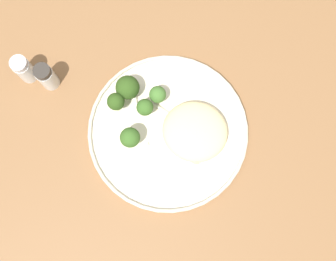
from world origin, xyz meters
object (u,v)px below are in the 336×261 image
(seared_scallop_tilted_round, at_px, (203,130))
(broccoli_floret_center_pile, at_px, (158,95))
(seared_scallop_left_edge, at_px, (197,157))
(dinner_plate, at_px, (168,132))
(broccoli_floret_near_rim, at_px, (128,88))
(broccoli_floret_left_leaning, at_px, (145,108))
(pepper_shaker, at_px, (47,75))
(seared_scallop_center_golden, at_px, (191,136))
(salt_shaker, at_px, (25,68))
(seared_scallop_on_noodles, at_px, (190,120))
(broccoli_floret_split_head, at_px, (116,102))
(broccoli_floret_rear_charred, at_px, (130,138))

(seared_scallop_tilted_round, height_order, broccoli_floret_center_pile, broccoli_floret_center_pile)
(seared_scallop_left_edge, bearing_deg, dinner_plate, 155.25)
(seared_scallop_tilted_round, xyz_separation_m, broccoli_floret_near_rim, (-0.15, 0.03, 0.02))
(broccoli_floret_left_leaning, height_order, broccoli_floret_near_rim, broccoli_floret_near_rim)
(dinner_plate, distance_m, pepper_shaker, 0.24)
(seared_scallop_center_golden, xyz_separation_m, salt_shaker, (-0.32, 0.02, 0.01))
(seared_scallop_on_noodles, relative_size, broccoli_floret_split_head, 0.69)
(broccoli_floret_left_leaning, bearing_deg, broccoli_floret_split_head, -173.22)
(broccoli_floret_rear_charred, bearing_deg, seared_scallop_tilted_round, 27.46)
(salt_shaker, xyz_separation_m, pepper_shaker, (0.04, 0.00, 0.00))
(dinner_plate, xyz_separation_m, broccoli_floret_left_leaning, (-0.05, 0.02, 0.04))
(broccoli_floret_center_pile, relative_size, broccoli_floret_rear_charred, 0.80)
(broccoli_floret_split_head, relative_size, broccoli_floret_center_pile, 1.14)
(pepper_shaker, bearing_deg, seared_scallop_tilted_round, -0.57)
(broccoli_floret_rear_charred, bearing_deg, seared_scallop_left_edge, 4.43)
(seared_scallop_on_noodles, bearing_deg, seared_scallop_left_edge, -61.98)
(broccoli_floret_center_pile, xyz_separation_m, pepper_shaker, (-0.20, -0.03, -0.00))
(dinner_plate, bearing_deg, broccoli_floret_split_head, 171.98)
(seared_scallop_left_edge, xyz_separation_m, broccoli_floret_left_leaning, (-0.11, 0.05, 0.02))
(seared_scallop_tilted_round, distance_m, seared_scallop_left_edge, 0.05)
(dinner_plate, relative_size, seared_scallop_left_edge, 12.31)
(seared_scallop_tilted_round, relative_size, salt_shaker, 0.53)
(seared_scallop_on_noodles, distance_m, pepper_shaker, 0.27)
(broccoli_floret_left_leaning, distance_m, broccoli_floret_near_rim, 0.05)
(seared_scallop_tilted_round, relative_size, broccoli_floret_split_head, 0.69)
(broccoli_floret_rear_charred, distance_m, pepper_shaker, 0.19)
(broccoli_floret_split_head, distance_m, broccoli_floret_rear_charred, 0.07)
(seared_scallop_center_golden, bearing_deg, broccoli_floret_split_head, 175.47)
(broccoli_floret_left_leaning, height_order, broccoli_floret_center_pile, broccoli_floret_left_leaning)
(seared_scallop_left_edge, bearing_deg, broccoli_floret_split_head, 165.22)
(broccoli_floret_near_rim, bearing_deg, broccoli_floret_left_leaning, -31.35)
(seared_scallop_left_edge, height_order, broccoli_floret_rear_charred, broccoli_floret_rear_charred)
(seared_scallop_tilted_round, distance_m, broccoli_floret_left_leaning, 0.11)
(broccoli_floret_split_head, height_order, salt_shaker, salt_shaker)
(seared_scallop_left_edge, bearing_deg, seared_scallop_tilted_round, 95.70)
(dinner_plate, distance_m, broccoli_floret_center_pile, 0.07)
(seared_scallop_on_noodles, relative_size, salt_shaker, 0.53)
(broccoli_floret_near_rim, height_order, pepper_shaker, pepper_shaker)
(seared_scallop_center_golden, distance_m, broccoli_floret_near_rim, 0.14)
(broccoli_floret_rear_charred, distance_m, salt_shaker, 0.24)
(dinner_plate, height_order, broccoli_floret_rear_charred, broccoli_floret_rear_charred)
(seared_scallop_tilted_round, xyz_separation_m, seared_scallop_left_edge, (0.00, -0.05, -0.00))
(seared_scallop_left_edge, height_order, pepper_shaker, pepper_shaker)
(seared_scallop_on_noodles, height_order, broccoli_floret_left_leaning, broccoli_floret_left_leaning)
(broccoli_floret_center_pile, xyz_separation_m, broccoli_floret_rear_charred, (-0.02, -0.09, 0.01))
(dinner_plate, height_order, seared_scallop_tilted_round, seared_scallop_tilted_round)
(broccoli_floret_near_rim, bearing_deg, broccoli_floret_rear_charred, -67.03)
(seared_scallop_center_golden, distance_m, broccoli_floret_left_leaning, 0.10)
(broccoli_floret_split_head, xyz_separation_m, broccoli_floret_near_rim, (0.01, 0.03, -0.00))
(broccoli_floret_left_leaning, distance_m, salt_shaker, 0.23)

